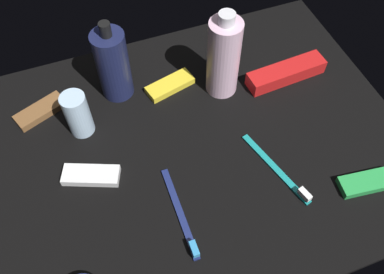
{
  "coord_description": "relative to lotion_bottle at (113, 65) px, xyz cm",
  "views": [
    {
      "loc": [
        15.68,
        41.67,
        68.03
      ],
      "look_at": [
        0.0,
        0.0,
        3.0
      ],
      "focal_mm": 38.94,
      "sensor_mm": 36.0,
      "label": 1
    }
  ],
  "objects": [
    {
      "name": "lotion_bottle",
      "position": [
        0.0,
        0.0,
        0.0
      ],
      "size": [
        6.62,
        6.62,
        18.31
      ],
      "color": "#191E43",
      "rests_on": "ground_plane"
    },
    {
      "name": "ground_plane",
      "position": [
        -9.78,
        18.74,
        -8.53
      ],
      "size": [
        84.0,
        64.0,
        1.2
      ],
      "primitive_type": "cube",
      "color": "black"
    },
    {
      "name": "bodywash_bottle",
      "position": [
        -20.95,
        6.81,
        1.07
      ],
      "size": [
        6.6,
        6.6,
        19.65
      ],
      "color": "silver",
      "rests_on": "ground_plane"
    },
    {
      "name": "toothbrush_teal",
      "position": [
        -22.87,
        30.2,
        -7.33
      ],
      "size": [
        5.82,
        17.7,
        2.1
      ],
      "color": "teal",
      "rests_on": "ground_plane"
    },
    {
      "name": "snack_bar_yellow",
      "position": [
        -10.65,
        3.02,
        -7.18
      ],
      "size": [
        11.06,
        6.38,
        1.5
      ],
      "primitive_type": "cube",
      "rotation": [
        0.0,
        0.0,
        0.24
      ],
      "color": "yellow",
      "rests_on": "ground_plane"
    },
    {
      "name": "snack_bar_brown",
      "position": [
        16.47,
        0.3,
        -7.18
      ],
      "size": [
        11.14,
        7.54,
        1.5
      ],
      "primitive_type": "cube",
      "rotation": [
        0.0,
        0.0,
        0.38
      ],
      "color": "brown",
      "rests_on": "ground_plane"
    },
    {
      "name": "toothbrush_navy",
      "position": [
        -2.76,
        32.32,
        -7.33
      ],
      "size": [
        1.49,
        18.02,
        2.1
      ],
      "color": "navy",
      "rests_on": "ground_plane"
    },
    {
      "name": "snack_bar_green",
      "position": [
        -36.72,
        37.95,
        -7.18
      ],
      "size": [
        10.83,
        5.3,
        1.5
      ],
      "primitive_type": "cube",
      "rotation": [
        0.0,
        0.0,
        -0.13
      ],
      "color": "green",
      "rests_on": "ground_plane"
    },
    {
      "name": "deodorant_stick",
      "position": [
        9.29,
        7.3,
        -3.04
      ],
      "size": [
        4.8,
        4.8,
        9.79
      ],
      "primitive_type": "cylinder",
      "color": "silver",
      "rests_on": "ground_plane"
    },
    {
      "name": "toothpaste_box_red",
      "position": [
        -35.1,
        9.24,
        -6.33
      ],
      "size": [
        17.83,
        5.45,
        3.2
      ],
      "primitive_type": "cube",
      "rotation": [
        0.0,
        0.0,
        0.06
      ],
      "color": "red",
      "rests_on": "ground_plane"
    },
    {
      "name": "snack_bar_white",
      "position": [
        10.13,
        18.33,
        -7.18
      ],
      "size": [
        11.14,
        7.66,
        1.5
      ],
      "primitive_type": "cube",
      "rotation": [
        0.0,
        0.0,
        -0.39
      ],
      "color": "white",
      "rests_on": "ground_plane"
    }
  ]
}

